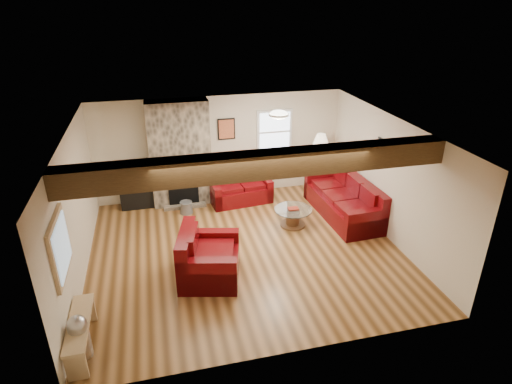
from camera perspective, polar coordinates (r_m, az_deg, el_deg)
room at (r=7.98m, az=-1.48°, el=-0.22°), size 8.00×8.00×8.00m
oak_beam at (r=6.45m, az=0.82°, el=3.70°), size 6.00×0.36×0.38m
chimney_breast at (r=10.16m, az=-10.08°, el=4.88°), size 1.40×0.67×2.50m
back_window at (r=10.65m, az=2.49°, el=8.05°), size 0.90×0.08×1.10m
hatch_window at (r=6.58m, az=-24.64°, el=-6.68°), size 0.08×1.00×0.90m
ceiling_dome at (r=8.61m, az=3.06°, el=10.09°), size 0.40×0.40×0.18m
artwork_back at (r=10.34m, az=-3.97°, el=8.37°), size 0.42×0.06×0.52m
artwork_right at (r=9.09m, az=16.66°, el=5.33°), size 0.06×0.55×0.42m
sofa_three at (r=9.88m, az=11.55°, el=-0.74°), size 1.07×2.34×0.89m
loveseat at (r=10.39m, az=-2.18°, el=0.76°), size 1.54×0.99×0.77m
armchair_red at (r=7.65m, az=-6.23°, el=-8.31°), size 1.25×1.36×0.93m
coffee_table at (r=9.40m, az=4.94°, el=-3.37°), size 0.82×0.82×0.43m
tv_cabinet at (r=10.56m, az=-14.77°, el=-0.46°), size 1.04×0.42×0.52m
television at (r=10.35m, az=-15.08°, el=2.12°), size 0.89×0.12×0.51m
floor_lamp at (r=10.53m, az=8.62°, el=6.45°), size 0.41×0.41×1.58m
pine_bench at (r=6.88m, az=-22.25°, el=-17.24°), size 0.29×1.25×0.47m
pedal_bin at (r=6.70m, az=-22.46°, el=-17.35°), size 0.30×0.30×0.68m
coal_bucket at (r=10.04m, az=-9.29°, el=-2.02°), size 0.30×0.30×0.29m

